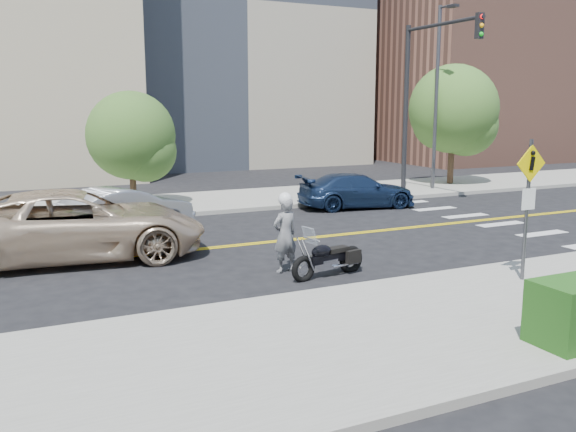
# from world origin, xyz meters

# --- Properties ---
(ground_plane) EXTENTS (120.00, 120.00, 0.00)m
(ground_plane) POSITION_xyz_m (0.00, 0.00, 0.00)
(ground_plane) COLOR black
(ground_plane) RESTS_ON ground
(sidewalk_near) EXTENTS (60.00, 5.00, 0.15)m
(sidewalk_near) POSITION_xyz_m (0.00, -7.50, 0.07)
(sidewalk_near) COLOR #9E9B91
(sidewalk_near) RESTS_ON ground_plane
(sidewalk_far) EXTENTS (60.00, 5.00, 0.15)m
(sidewalk_far) POSITION_xyz_m (0.00, 7.50, 0.07)
(sidewalk_far) COLOR #9E9B91
(sidewalk_far) RESTS_ON ground_plane
(building_mid) EXTENTS (18.00, 14.00, 20.00)m
(building_mid) POSITION_xyz_m (8.00, 26.00, 10.00)
(building_mid) COLOR #A39984
(building_mid) RESTS_ON ground_plane
(building_right) EXTENTS (14.00, 12.00, 12.00)m
(building_right) POSITION_xyz_m (26.00, 20.00, 6.00)
(building_right) COLOR #8C5947
(building_right) RESTS_ON ground_plane
(lamp_post) EXTENTS (0.16, 0.16, 8.00)m
(lamp_post) POSITION_xyz_m (12.00, 6.50, 4.15)
(lamp_post) COLOR #4C4C51
(lamp_post) RESTS_ON sidewalk_far
(traffic_light) EXTENTS (0.28, 4.50, 7.00)m
(traffic_light) POSITION_xyz_m (10.00, 5.08, 4.67)
(traffic_light) COLOR black
(traffic_light) RESTS_ON sidewalk_far
(pedestrian_sign) EXTENTS (0.78, 0.08, 3.00)m
(pedestrian_sign) POSITION_xyz_m (4.20, -6.31, 1.96)
(pedestrian_sign) COLOR #4C4C51
(pedestrian_sign) RESTS_ON sidewalk_near
(motorcyclist) EXTENTS (0.72, 0.54, 1.88)m
(motorcyclist) POSITION_xyz_m (0.07, -3.09, 0.94)
(motorcyclist) COLOR #A6A5AA
(motorcyclist) RESTS_ON ground
(motorcycle) EXTENTS (2.06, 0.98, 1.21)m
(motorcycle) POSITION_xyz_m (0.82, -3.82, 0.60)
(motorcycle) COLOR black
(motorcycle) RESTS_ON ground
(suv) EXTENTS (6.69, 3.65, 1.78)m
(suv) POSITION_xyz_m (-4.17, 0.25, 0.89)
(suv) COLOR beige
(suv) RESTS_ON ground
(parked_car_silver) EXTENTS (4.62, 3.10, 1.44)m
(parked_car_silver) POSITION_xyz_m (-2.54, 2.88, 0.72)
(parked_car_silver) COLOR #A2A4AA
(parked_car_silver) RESTS_ON ground
(parked_car_blue) EXTENTS (4.75, 2.48, 1.31)m
(parked_car_blue) POSITION_xyz_m (6.47, 4.11, 0.66)
(parked_car_blue) COLOR navy
(parked_car_blue) RESTS_ON ground
(tree_far_a) EXTENTS (3.21, 3.21, 4.39)m
(tree_far_a) POSITION_xyz_m (-1.39, 7.06, 2.78)
(tree_far_a) COLOR #382619
(tree_far_a) RESTS_ON ground
(tree_far_b) EXTENTS (4.21, 4.21, 5.82)m
(tree_far_b) POSITION_xyz_m (13.92, 7.60, 3.71)
(tree_far_b) COLOR #382619
(tree_far_b) RESTS_ON ground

